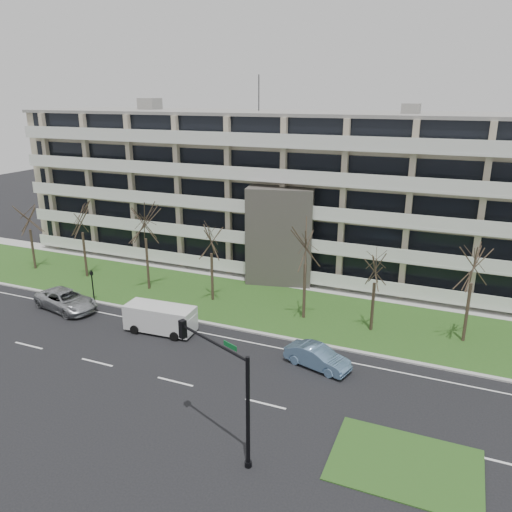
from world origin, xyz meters
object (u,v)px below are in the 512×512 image
at_px(white_van, 161,317).
at_px(pedestrian_signal, 92,281).
at_px(blue_sedan, 317,357).
at_px(silver_pickup, 66,300).
at_px(traffic_signal, 223,380).

bearing_deg(white_van, pedestrian_signal, 158.88).
height_order(blue_sedan, white_van, white_van).
bearing_deg(pedestrian_signal, silver_pickup, -86.87).
xyz_separation_m(silver_pickup, traffic_signal, (19.54, -10.26, 3.13)).
bearing_deg(traffic_signal, silver_pickup, 175.94).
bearing_deg(blue_sedan, white_van, 103.52).
bearing_deg(silver_pickup, traffic_signal, -104.99).
height_order(silver_pickup, white_van, white_van).
distance_m(white_van, pedestrian_signal, 9.07).
relative_size(silver_pickup, pedestrian_signal, 2.10).
xyz_separation_m(traffic_signal, pedestrian_signal, (-18.70, 12.57, -2.18)).
bearing_deg(traffic_signal, blue_sedan, 101.35).
xyz_separation_m(white_van, pedestrian_signal, (-8.63, 2.75, 0.54)).
relative_size(blue_sedan, traffic_signal, 0.72).
xyz_separation_m(silver_pickup, pedestrian_signal, (0.84, 2.32, 0.96)).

